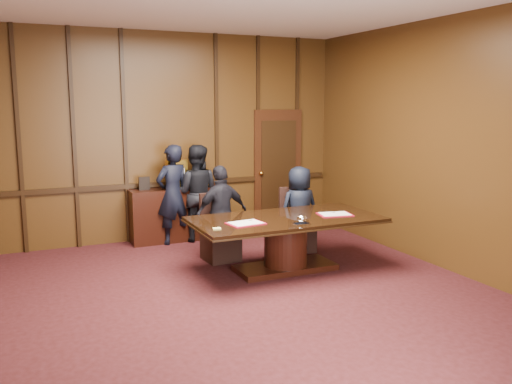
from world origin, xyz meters
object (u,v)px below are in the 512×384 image
at_px(signatory_left, 222,214).
at_px(signatory_right, 299,209).
at_px(witness_right, 196,193).
at_px(sideboard, 178,212).
at_px(witness_left, 173,194).
at_px(conference_table, 286,235).

xyz_separation_m(signatory_left, signatory_right, (1.30, 0.00, -0.04)).
bearing_deg(witness_right, sideboard, -5.02).
bearing_deg(signatory_right, sideboard, -45.54).
relative_size(signatory_right, witness_left, 0.82).
bearing_deg(sideboard, witness_right, -29.41).
xyz_separation_m(conference_table, witness_left, (-1.03, 2.09, 0.32)).
height_order(signatory_left, signatory_right, signatory_left).
relative_size(sideboard, witness_left, 0.97).
distance_m(conference_table, witness_left, 2.35).
height_order(conference_table, signatory_left, signatory_left).
xyz_separation_m(signatory_left, witness_left, (-0.38, 1.29, 0.11)).
height_order(conference_table, witness_left, witness_left).
height_order(sideboard, signatory_right, sideboard).
bearing_deg(sideboard, signatory_right, -43.66).
distance_m(signatory_left, signatory_right, 1.30).
distance_m(conference_table, signatory_right, 1.04).
height_order(signatory_left, witness_right, witness_right).
xyz_separation_m(sideboard, witness_left, (-0.13, -0.19, 0.34)).
xyz_separation_m(signatory_left, witness_right, (0.03, 1.32, 0.10)).
bearing_deg(witness_left, signatory_left, 89.44).
bearing_deg(witness_right, signatory_right, 158.21).
relative_size(conference_table, witness_left, 1.58).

